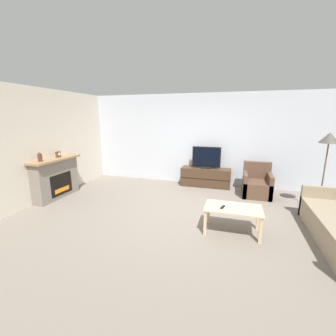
{
  "coord_description": "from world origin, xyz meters",
  "views": [
    {
      "loc": [
        0.91,
        -4.38,
        2.03
      ],
      "look_at": [
        -0.58,
        0.54,
        0.85
      ],
      "focal_mm": 24.0,
      "sensor_mm": 36.0,
      "label": 1
    }
  ],
  "objects_px": {
    "mantel_clock": "(58,154)",
    "tv_stand": "(206,177)",
    "mantel_vase_left": "(40,157)",
    "armchair": "(257,185)",
    "remote": "(223,207)",
    "coffee_table": "(233,211)",
    "floor_lamp": "(329,142)",
    "fireplace": "(56,178)",
    "tv": "(206,158)"
  },
  "relations": [
    {
      "from": "mantel_vase_left",
      "to": "remote",
      "type": "relative_size",
      "value": 1.37
    },
    {
      "from": "remote",
      "to": "mantel_vase_left",
      "type": "bearing_deg",
      "value": -166.32
    },
    {
      "from": "mantel_vase_left",
      "to": "tv",
      "type": "bearing_deg",
      "value": 35.4
    },
    {
      "from": "mantel_vase_left",
      "to": "coffee_table",
      "type": "height_order",
      "value": "mantel_vase_left"
    },
    {
      "from": "mantel_vase_left",
      "to": "remote",
      "type": "bearing_deg",
      "value": -2.65
    },
    {
      "from": "remote",
      "to": "coffee_table",
      "type": "bearing_deg",
      "value": 36.58
    },
    {
      "from": "tv",
      "to": "tv_stand",
      "type": "bearing_deg",
      "value": 90.0
    },
    {
      "from": "mantel_vase_left",
      "to": "tv_stand",
      "type": "bearing_deg",
      "value": 35.42
    },
    {
      "from": "mantel_clock",
      "to": "coffee_table",
      "type": "relative_size",
      "value": 0.15
    },
    {
      "from": "armchair",
      "to": "mantel_vase_left",
      "type": "bearing_deg",
      "value": -157.1
    },
    {
      "from": "remote",
      "to": "floor_lamp",
      "type": "height_order",
      "value": "floor_lamp"
    },
    {
      "from": "mantel_vase_left",
      "to": "mantel_clock",
      "type": "xyz_separation_m",
      "value": [
        0.0,
        0.56,
        -0.02
      ]
    },
    {
      "from": "fireplace",
      "to": "remote",
      "type": "relative_size",
      "value": 8.95
    },
    {
      "from": "mantel_vase_left",
      "to": "mantel_clock",
      "type": "relative_size",
      "value": 1.41
    },
    {
      "from": "mantel_vase_left",
      "to": "armchair",
      "type": "bearing_deg",
      "value": 22.9
    },
    {
      "from": "tv",
      "to": "floor_lamp",
      "type": "distance_m",
      "value": 2.92
    },
    {
      "from": "mantel_clock",
      "to": "armchair",
      "type": "xyz_separation_m",
      "value": [
        4.88,
        1.51,
        -0.82
      ]
    },
    {
      "from": "floor_lamp",
      "to": "coffee_table",
      "type": "bearing_deg",
      "value": -139.45
    },
    {
      "from": "fireplace",
      "to": "mantel_vase_left",
      "type": "height_order",
      "value": "mantel_vase_left"
    },
    {
      "from": "mantel_vase_left",
      "to": "armchair",
      "type": "height_order",
      "value": "mantel_vase_left"
    },
    {
      "from": "mantel_clock",
      "to": "tv_stand",
      "type": "relative_size",
      "value": 0.1
    },
    {
      "from": "tv",
      "to": "fireplace",
      "type": "bearing_deg",
      "value": -149.53
    },
    {
      "from": "mantel_vase_left",
      "to": "floor_lamp",
      "type": "distance_m",
      "value": 6.31
    },
    {
      "from": "tv_stand",
      "to": "mantel_vase_left",
      "type": "bearing_deg",
      "value": -144.58
    },
    {
      "from": "mantel_clock",
      "to": "tv_stand",
      "type": "distance_m",
      "value": 4.07
    },
    {
      "from": "mantel_vase_left",
      "to": "mantel_clock",
      "type": "distance_m",
      "value": 0.56
    },
    {
      "from": "fireplace",
      "to": "tv_stand",
      "type": "distance_m",
      "value": 4.08
    },
    {
      "from": "tv_stand",
      "to": "floor_lamp",
      "type": "distance_m",
      "value": 3.1
    },
    {
      "from": "fireplace",
      "to": "mantel_clock",
      "type": "distance_m",
      "value": 0.59
    },
    {
      "from": "mantel_clock",
      "to": "remote",
      "type": "xyz_separation_m",
      "value": [
        4.14,
        -0.75,
        -0.62
      ]
    },
    {
      "from": "tv_stand",
      "to": "remote",
      "type": "relative_size",
      "value": 9.24
    },
    {
      "from": "floor_lamp",
      "to": "mantel_vase_left",
      "type": "bearing_deg",
      "value": -166.91
    },
    {
      "from": "fireplace",
      "to": "coffee_table",
      "type": "height_order",
      "value": "fireplace"
    },
    {
      "from": "tv",
      "to": "remote",
      "type": "height_order",
      "value": "tv"
    },
    {
      "from": "mantel_clock",
      "to": "tv",
      "type": "relative_size",
      "value": 0.18
    },
    {
      "from": "armchair",
      "to": "floor_lamp",
      "type": "xyz_separation_m",
      "value": [
        1.25,
        -0.64,
        1.23
      ]
    },
    {
      "from": "fireplace",
      "to": "armchair",
      "type": "xyz_separation_m",
      "value": [
        4.9,
        1.64,
        -0.24
      ]
    },
    {
      "from": "armchair",
      "to": "remote",
      "type": "bearing_deg",
      "value": -108.2
    },
    {
      "from": "mantel_vase_left",
      "to": "floor_lamp",
      "type": "relative_size",
      "value": 0.12
    },
    {
      "from": "tv_stand",
      "to": "tv",
      "type": "distance_m",
      "value": 0.57
    },
    {
      "from": "coffee_table",
      "to": "floor_lamp",
      "type": "relative_size",
      "value": 0.57
    },
    {
      "from": "mantel_clock",
      "to": "tv_stand",
      "type": "height_order",
      "value": "mantel_clock"
    },
    {
      "from": "mantel_clock",
      "to": "mantel_vase_left",
      "type": "bearing_deg",
      "value": -90.08
    },
    {
      "from": "armchair",
      "to": "coffee_table",
      "type": "height_order",
      "value": "armchair"
    },
    {
      "from": "fireplace",
      "to": "remote",
      "type": "xyz_separation_m",
      "value": [
        4.16,
        -0.61,
        -0.04
      ]
    },
    {
      "from": "mantel_clock",
      "to": "armchair",
      "type": "bearing_deg",
      "value": 17.15
    },
    {
      "from": "mantel_clock",
      "to": "tv_stand",
      "type": "bearing_deg",
      "value": 28.9
    },
    {
      "from": "fireplace",
      "to": "floor_lamp",
      "type": "distance_m",
      "value": 6.31
    },
    {
      "from": "fireplace",
      "to": "remote",
      "type": "height_order",
      "value": "fireplace"
    },
    {
      "from": "mantel_clock",
      "to": "armchair",
      "type": "distance_m",
      "value": 5.17
    }
  ]
}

